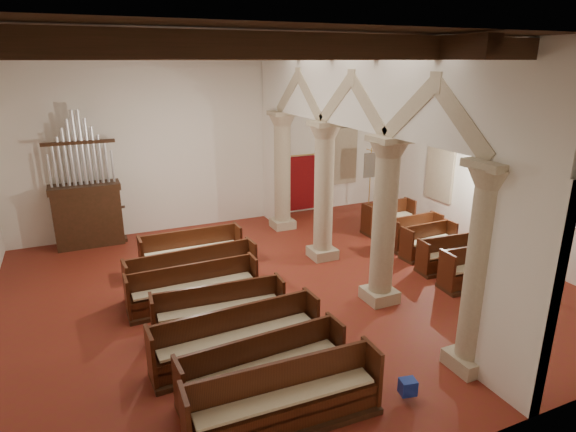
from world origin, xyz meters
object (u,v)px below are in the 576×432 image
Objects in this scene: pipe_organ at (86,204)px; nave_pew_0 at (286,407)px; aisle_pew_0 at (478,273)px; lectern at (118,226)px; processional_banner at (369,194)px.

nave_pew_0 is at bearing -76.34° from pipe_organ.
aisle_pew_0 is (9.13, -7.37, -1.01)m from pipe_organ.
lectern is at bearing -0.74° from pipe_organ.
lectern is at bearing 100.51° from nave_pew_0.
nave_pew_0 is at bearing -154.74° from aisle_pew_0.
nave_pew_0 is at bearing -125.42° from processional_banner.
processional_banner is at bearing -4.64° from lectern.
processional_banner is at bearing 87.11° from aisle_pew_0.
nave_pew_0 is (-7.44, -8.95, -0.46)m from processional_banner.
processional_banner is 1.21× the size of aisle_pew_0.
nave_pew_0 reaches higher than aisle_pew_0.
pipe_organ is 1.22m from lectern.
processional_banner reaches higher than nave_pew_0.
pipe_organ is 11.77m from aisle_pew_0.
processional_banner reaches higher than lectern.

